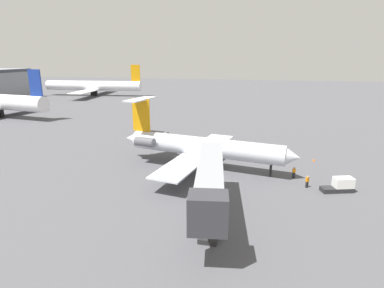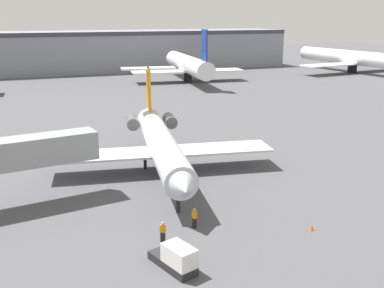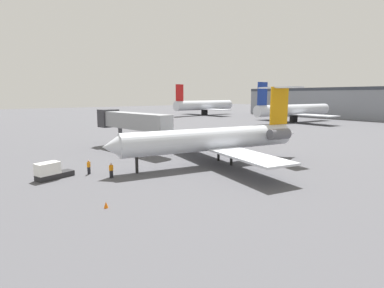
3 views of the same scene
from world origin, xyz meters
TOP-DOWN VIEW (x-y plane):
  - ground_plane at (0.00, 0.00)m, footprint 400.00×400.00m
  - regional_jet at (2.33, -1.00)m, footprint 25.18×28.71m
  - jet_bridge at (-15.07, -5.61)m, footprint 17.93×5.53m
  - ground_crew_marshaller at (-2.45, -16.64)m, footprint 0.47×0.46m
  - ground_crew_loader at (0.70, -15.17)m, footprint 0.34×0.44m
  - baggage_tug_lead at (-2.81, -20.68)m, footprint 2.55×4.24m
  - traffic_cone_near at (9.28, -19.08)m, footprint 0.36×0.36m
  - parked_airliner_west_end at (-77.54, 60.84)m, footprint 28.10×33.24m
  - parked_airliner_west_mid at (-30.00, 61.16)m, footprint 29.58×35.06m

SIDE VIEW (x-z plane):
  - ground_plane at x=0.00m, z-range -0.10..0.00m
  - traffic_cone_near at x=9.28m, z-range 0.00..0.55m
  - baggage_tug_lead at x=-2.81m, z-range -0.11..1.79m
  - ground_crew_marshaller at x=-2.45m, z-range 0.01..1.70m
  - ground_crew_loader at x=0.70m, z-range 0.01..1.70m
  - regional_jet at x=2.33m, z-range -1.71..8.61m
  - parked_airliner_west_mid at x=-30.00m, z-range -2.40..10.62m
  - parked_airliner_west_end at x=-77.54m, z-range -2.40..11.22m
  - jet_bridge at x=-15.07m, z-range 1.58..8.12m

